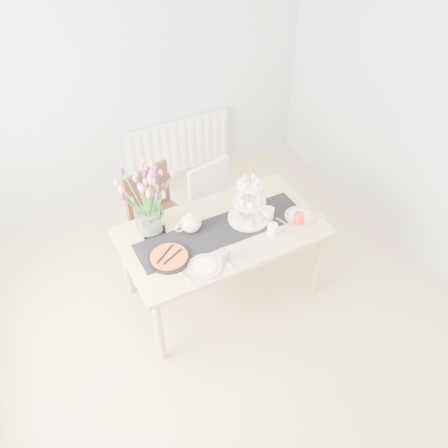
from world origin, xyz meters
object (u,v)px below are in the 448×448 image
dining_table (222,237)px  mug_orange (299,219)px  radiator (178,146)px  cake_stand (249,206)px  cream_jug (268,214)px  teapot (191,223)px  mug_grey (223,256)px  chair_white (216,203)px  mug_white (272,229)px  chair_brown (157,211)px  tart_tin (169,258)px  plate_right (300,216)px  tulip_vase (146,193)px  plate_left (205,267)px

dining_table → mug_orange: bearing=-20.2°
radiator → cake_stand: (-0.11, -1.71, 0.44)m
cream_jug → radiator: bearing=72.8°
teapot → mug_grey: (0.07, -0.41, -0.03)m
cream_jug → dining_table: bearing=155.4°
chair_white → mug_white: (0.08, -0.80, 0.28)m
chair_white → cake_stand: cake_stand is taller
dining_table → radiator: bearing=78.1°
dining_table → mug_orange: mug_orange is taller
teapot → mug_orange: teapot is taller
chair_brown → cream_jug: (0.69, -0.75, 0.25)m
tart_tin → plate_right: bearing=-2.9°
chair_brown → tulip_vase: size_ratio=1.38×
dining_table → mug_grey: mug_grey is taller
tulip_vase → mug_grey: 0.74m
radiator → tulip_vase: (-0.86, -1.46, 0.67)m
mug_orange → tulip_vase: bearing=93.6°
mug_grey → tulip_vase: bearing=106.7°
cake_stand → plate_left: cake_stand is taller
radiator → cake_stand: 1.77m
chair_brown → cream_jug: bearing=-63.4°
dining_table → chair_white: 0.65m
chair_white → tulip_vase: tulip_vase is taller
cake_stand → mug_orange: size_ratio=4.80×
plate_left → plate_right: (0.94, 0.14, 0.00)m
tulip_vase → teapot: (0.28, -0.16, -0.29)m
dining_table → tart_tin: tart_tin is taller
plate_left → plate_right: bearing=8.3°
mug_orange → plate_right: bearing=-19.6°
chair_brown → plate_right: bearing=-58.8°
cake_stand → plate_right: (0.39, -0.17, -0.13)m
cream_jug → plate_left: bearing=-178.5°
radiator → mug_white: mug_white is taller
chair_white → tart_tin: 1.04m
teapot → tart_tin: size_ratio=0.85×
chair_brown → plate_right: (0.93, -0.86, 0.21)m
chair_white → mug_orange: chair_white is taller
chair_brown → plate_left: 1.02m
chair_brown → mug_grey: chair_brown is taller
mug_orange → mug_white: bearing=119.7°
cream_jug → mug_orange: (0.18, -0.17, 0.00)m
chair_brown → plate_right: size_ratio=3.62×
dining_table → mug_white: size_ratio=16.61×
radiator → tart_tin: tart_tin is taller
tart_tin → plate_right: 1.14m
mug_white → teapot: bearing=177.8°
tulip_vase → mug_white: size_ratio=6.99×
cream_jug → mug_grey: bearing=-173.3°
tart_tin → tulip_vase: bearing=89.8°
mug_grey → plate_right: mug_grey is taller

